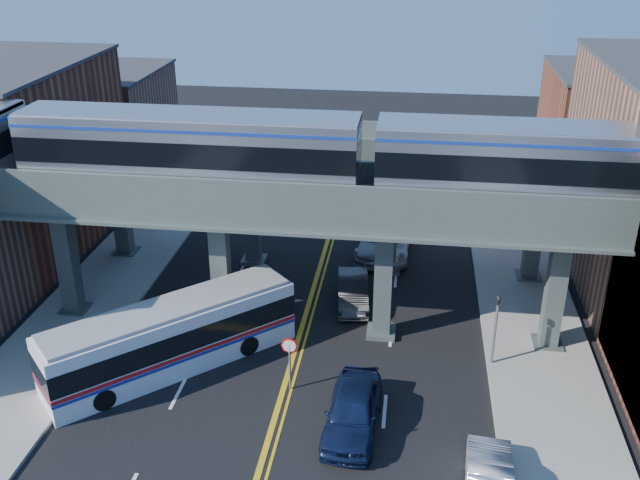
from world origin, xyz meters
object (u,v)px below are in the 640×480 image
object	(u,v)px
stop_sign	(290,355)
car_lane_c	(389,244)
transit_bus	(172,337)
car_lane_b	(353,291)
car_lane_d	(381,239)
transit_train	(190,147)
traffic_signal	(496,323)
car_parked_curb	(489,479)
car_lane_a	(353,411)

from	to	relation	value
stop_sign	car_lane_c	size ratio (longest dim) A/B	0.48
car_lane_c	transit_bus	bearing A→B (deg)	-122.48
car_lane_b	car_lane_c	bearing A→B (deg)	68.90
car_lane_c	car_lane_d	bearing A→B (deg)	143.90
transit_train	stop_sign	xyz separation A→B (m)	(5.39, -5.00, -7.55)
car_lane_d	traffic_signal	bearing A→B (deg)	-56.23
car_lane_b	car_lane_d	size ratio (longest dim) A/B	0.74
stop_sign	transit_bus	size ratio (longest dim) A/B	0.26
transit_train	car_parked_curb	distance (m)	18.97
transit_bus	car_lane_c	size ratio (longest dim) A/B	1.89
car_lane_d	car_parked_curb	distance (m)	20.26
stop_sign	traffic_signal	size ratio (longest dim) A/B	0.64
car_lane_a	car_lane_b	bearing A→B (deg)	98.16
traffic_signal	car_lane_a	world-z (taller)	traffic_signal
traffic_signal	car_lane_a	bearing A→B (deg)	-138.52
traffic_signal	car_lane_b	world-z (taller)	traffic_signal
transit_train	car_lane_c	distance (m)	15.36
transit_train	car_lane_d	xyz separation A→B (m)	(8.54, 9.40, -8.42)
stop_sign	car_parked_curb	world-z (taller)	stop_sign
transit_train	car_lane_b	distance (m)	11.68
traffic_signal	car_lane_c	xyz separation A→B (m)	(-5.27, 11.01, -1.54)
car_lane_b	car_lane_d	bearing A→B (deg)	73.75
transit_bus	car_lane_b	xyz separation A→B (m)	(7.64, 6.84, -0.81)
transit_bus	car_lane_a	distance (m)	9.19
transit_train	traffic_signal	distance (m)	16.04
transit_bus	car_lane_a	world-z (taller)	transit_bus
transit_train	transit_bus	xyz separation A→B (m)	(-0.23, -4.01, -7.76)
car_lane_a	car_parked_curb	xyz separation A→B (m)	(5.15, -2.98, -0.12)
transit_train	traffic_signal	size ratio (longest dim) A/B	11.77
transit_train	stop_sign	size ratio (longest dim) A/B	18.36
car_lane_c	stop_sign	bearing A→B (deg)	-101.62
car_lane_a	car_lane_d	distance (m)	16.67
transit_bus	car_parked_curb	bearing A→B (deg)	-67.79
car_lane_c	car_parked_curb	distance (m)	19.77
stop_sign	car_parked_curb	xyz separation A→B (m)	(8.10, -5.24, -1.00)
stop_sign	car_parked_curb	size ratio (longest dim) A/B	0.57
car_parked_curb	transit_train	bearing A→B (deg)	-32.80
stop_sign	car_lane_b	distance (m)	8.15
stop_sign	transit_bus	world-z (taller)	transit_bus
car_parked_curb	car_lane_d	bearing A→B (deg)	-71.45
traffic_signal	car_lane_a	distance (m)	8.07
car_lane_c	car_parked_curb	xyz separation A→B (m)	(4.46, -19.26, 0.00)
transit_bus	car_lane_d	size ratio (longest dim) A/B	1.69
traffic_signal	car_lane_a	size ratio (longest dim) A/B	0.79
car_lane_a	car_lane_c	world-z (taller)	car_lane_a
traffic_signal	transit_bus	bearing A→B (deg)	-172.13
car_parked_curb	transit_bus	bearing A→B (deg)	-20.04
car_lane_a	car_lane_c	xyz separation A→B (m)	(0.68, 16.28, -0.13)
car_lane_c	car_lane_b	bearing A→B (deg)	-101.66
traffic_signal	car_lane_a	xyz separation A→B (m)	(-5.95, -5.26, -1.42)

